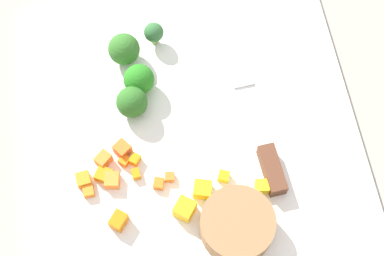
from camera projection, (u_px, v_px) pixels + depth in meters
ground_plane at (192, 135)px, 0.70m from camera, size 4.00×4.00×0.00m
cutting_board at (192, 133)px, 0.69m from camera, size 0.41×0.39×0.01m
prep_bowl at (237, 225)px, 0.62m from camera, size 0.08×0.08×0.04m
chef_knife at (253, 111)px, 0.69m from camera, size 0.32×0.05×0.02m
carrot_dice_0 at (124, 161)px, 0.66m from camera, size 0.02×0.02×0.01m
carrot_dice_1 at (84, 180)px, 0.65m from camera, size 0.02×0.02×0.01m
carrot_dice_2 at (112, 180)px, 0.65m from camera, size 0.02×0.02×0.01m
carrot_dice_3 at (104, 175)px, 0.66m from camera, size 0.02×0.02×0.01m
carrot_dice_4 at (89, 191)px, 0.65m from camera, size 0.01×0.01×0.01m
carrot_dice_5 at (159, 184)px, 0.65m from camera, size 0.02×0.01×0.01m
carrot_dice_6 at (135, 160)px, 0.66m from camera, size 0.02×0.02×0.01m
carrot_dice_7 at (136, 174)px, 0.66m from camera, size 0.01×0.01×0.01m
carrot_dice_8 at (170, 177)px, 0.66m from camera, size 0.01×0.01×0.01m
carrot_dice_9 at (119, 221)px, 0.63m from camera, size 0.02×0.02×0.02m
carrot_dice_10 at (122, 149)px, 0.67m from camera, size 0.02×0.02×0.02m
carrot_dice_11 at (103, 159)px, 0.66m from camera, size 0.02×0.02×0.02m
pepper_dice_0 at (262, 187)px, 0.65m from camera, size 0.02×0.02×0.01m
pepper_dice_1 at (224, 177)px, 0.66m from camera, size 0.02×0.02×0.01m
pepper_dice_2 at (185, 209)px, 0.63m from camera, size 0.03×0.03×0.02m
pepper_dice_3 at (199, 190)px, 0.65m from camera, size 0.02×0.02×0.02m
broccoli_floret_0 at (154, 33)px, 0.72m from camera, size 0.02×0.02×0.03m
broccoli_floret_1 at (124, 49)px, 0.71m from camera, size 0.04×0.04×0.04m
broccoli_floret_2 at (132, 102)px, 0.68m from camera, size 0.04×0.04×0.04m
broccoli_floret_3 at (139, 80)px, 0.69m from camera, size 0.04×0.04×0.04m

